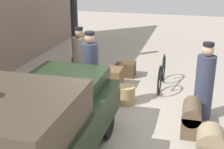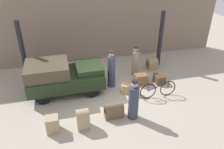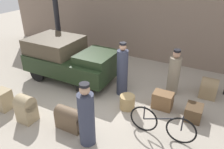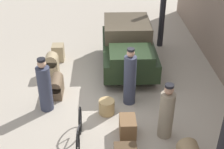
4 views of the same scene
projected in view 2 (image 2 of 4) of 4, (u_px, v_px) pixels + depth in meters
ground_plane at (109, 95)px, 10.18m from camera, size 30.00×30.00×0.00m
station_building_facade at (92, 23)px, 12.53m from camera, size 16.00×0.15×4.50m
canopy_pillar_left at (23, 52)px, 10.59m from camera, size 0.23×0.23×3.15m
canopy_pillar_right at (160, 39)px, 12.19m from camera, size 0.23×0.23×3.15m
truck at (63, 75)px, 10.06m from camera, size 3.42×1.82×1.54m
bicycle at (158, 90)px, 9.86m from camera, size 1.74×0.04×0.81m
wicker_basket at (126, 88)px, 10.28m from camera, size 0.47×0.47×0.44m
porter_carrying_trunk at (135, 62)px, 11.54m from camera, size 0.39×0.39×1.61m
porter_lifting_near_truck at (111, 71)px, 10.45m from camera, size 0.37×0.37×1.85m
conductor_in_dark_uniform at (134, 101)px, 8.43m from camera, size 0.40×0.40×1.71m
trunk_large_brown at (53, 124)px, 7.97m from camera, size 0.47×0.44×0.64m
suitcase_tan_flat at (141, 79)px, 10.92m from camera, size 0.60×0.43×0.53m
suitcase_black_upright at (159, 79)px, 11.05m from camera, size 0.46×0.56×0.43m
suitcase_small_leather at (83, 118)px, 8.08m from camera, size 0.46×0.44×0.82m
trunk_barrel_dark at (114, 110)px, 8.67m from camera, size 0.75×0.37×0.65m
trunk_wicker_pale at (152, 64)px, 12.29m from camera, size 0.53×0.52×0.69m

